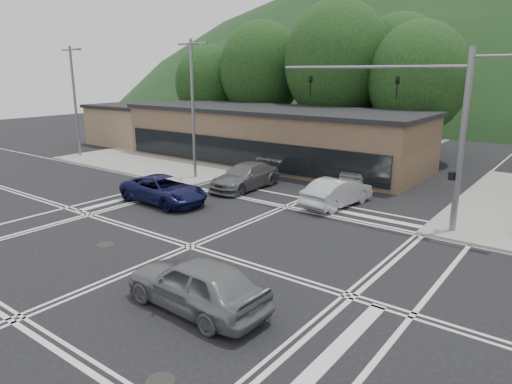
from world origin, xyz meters
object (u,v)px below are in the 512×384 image
Objects in this scene: car_queue_a at (337,192)px; car_northbound at (245,176)px; car_grey_center at (196,284)px; car_queue_b at (363,172)px; car_blue_west at (164,190)px.

car_northbound is at bearing 7.56° from car_queue_a.
car_queue_b is (-2.80, 18.21, -0.09)m from car_grey_center.
car_northbound is (-5.19, -5.70, 0.04)m from car_queue_b.
car_queue_b is (-1.08, 5.70, -0.03)m from car_queue_a.
car_grey_center is 0.91× the size of car_northbound.
car_grey_center reaches higher than car_queue_a.
car_grey_center is 18.43m from car_queue_b.
car_queue_a is (-1.72, 12.52, -0.07)m from car_grey_center.
car_queue_a is 0.87× the size of car_northbound.
car_blue_west reaches higher than car_queue_b.
car_blue_west is at bearing 56.70° from car_queue_b.
car_blue_west is 9.44m from car_queue_a.
car_grey_center is 1.13× the size of car_queue_b.
car_grey_center is at bearing 97.43° from car_queue_b.
car_queue_a is 6.27m from car_northbound.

